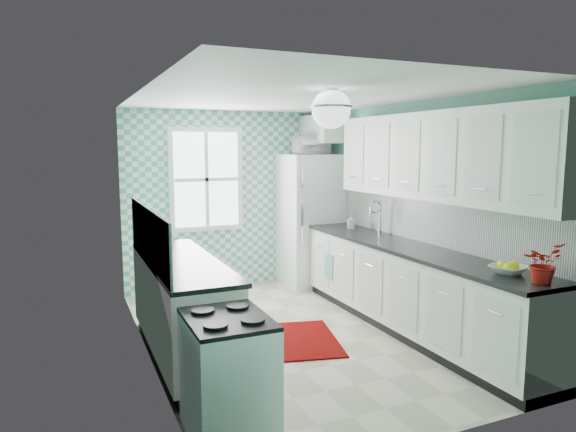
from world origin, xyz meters
name	(u,v)px	position (x,y,z in m)	size (l,w,h in m)	color
floor	(293,335)	(0.00, 0.00, -0.01)	(3.00, 4.40, 0.02)	beige
ceiling	(293,95)	(0.00, 0.00, 2.51)	(3.00, 4.40, 0.02)	white
wall_back	(230,200)	(0.00, 2.21, 1.25)	(3.00, 0.02, 2.50)	#5DA68E
wall_front	(433,262)	(0.00, -2.21, 1.25)	(3.00, 0.02, 2.50)	#5DA68E
wall_left	(144,228)	(-1.51, 0.00, 1.25)	(0.02, 4.40, 2.50)	#5DA68E
wall_right	(412,212)	(1.51, 0.00, 1.25)	(0.02, 4.40, 2.50)	#5DA68E
accent_wall	(230,200)	(0.00, 2.19, 1.25)	(3.00, 0.01, 2.50)	#4BAC95
window	(206,180)	(-0.35, 2.16, 1.55)	(1.04, 0.05, 1.44)	white
backsplash_right	(433,221)	(1.49, -0.40, 1.20)	(0.02, 3.60, 0.51)	white
backsplash_left	(148,235)	(-1.49, -0.07, 1.20)	(0.02, 2.15, 0.51)	white
upper_cabinets_right	(437,156)	(1.33, -0.60, 1.90)	(0.33, 3.20, 0.90)	silver
upper_cabinet_fridge	(323,129)	(1.30, 1.83, 2.25)	(0.40, 0.74, 0.40)	silver
ceiling_light	(331,109)	(0.00, -0.80, 2.32)	(0.34, 0.34, 0.35)	silver
base_cabinets_right	(409,291)	(1.20, -0.40, 0.45)	(0.60, 3.60, 0.90)	white
countertop_right	(409,248)	(1.19, -0.40, 0.92)	(0.63, 3.60, 0.04)	black
base_cabinets_left	(182,310)	(-1.20, -0.07, 0.45)	(0.60, 2.15, 0.90)	white
countertop_left	(182,262)	(-1.19, -0.07, 0.92)	(0.63, 2.15, 0.04)	black
fridge	(311,220)	(1.11, 1.83, 0.95)	(0.82, 0.81, 1.89)	white
stove	(228,374)	(-1.20, -1.56, 0.44)	(0.55, 0.69, 0.83)	white
sink	(368,235)	(1.20, 0.45, 0.93)	(0.50, 0.42, 0.53)	silver
rug	(300,340)	(0.00, -0.18, 0.01)	(0.74, 1.06, 0.02)	maroon
dish_towel	(329,266)	(0.89, 0.85, 0.48)	(0.01, 0.21, 0.32)	#5DC1A6
fruit_bowl	(508,269)	(1.20, -1.72, 0.98)	(0.29, 0.29, 0.07)	white
potted_plant	(543,263)	(1.20, -2.05, 1.10)	(0.29, 0.25, 0.32)	maroon
soap_bottle	(351,222)	(1.25, 0.93, 1.03)	(0.08, 0.08, 0.18)	#97AFC1
microwave	(311,145)	(1.11, 1.83, 2.02)	(0.47, 0.32, 0.26)	white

